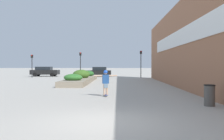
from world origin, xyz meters
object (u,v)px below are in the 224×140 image
Objects in this scene: trash_bin at (210,95)px; traffic_light_far_left at (32,62)px; skateboarder at (106,80)px; traffic_light_right at (141,60)px; traffic_light_left at (80,61)px; car_center_left at (45,71)px; skateboard at (106,95)px; car_leftmost at (99,72)px.

traffic_light_far_left is at bearing 123.54° from trash_bin.
skateboarder is 21.58m from traffic_light_right.
traffic_light_left is at bearing -1.12° from traffic_light_far_left.
traffic_light_right reaches higher than traffic_light_far_left.
traffic_light_right is at bearing 0.39° from traffic_light_left.
skateboarder is 24.20m from traffic_light_far_left.
car_center_left is (-10.89, 25.25, -0.14)m from skateboarder.
car_center_left is at bearing 146.63° from traffic_light_left.
skateboarder is at bearing 145.39° from trash_bin.
skateboard is at bearing 145.39° from trash_bin.
skateboarder is 0.32× the size of car_center_left.
car_leftmost is at bearing 151.89° from traffic_light_right.
car_center_left is at bearing 101.56° from skateboard.
car_leftmost is at bearing 103.95° from trash_bin.
traffic_light_right is at bearing -118.11° from car_leftmost.
traffic_light_right is at bearing 67.62° from skateboarder.
skateboarder is at bearing -61.46° from traffic_light_far_left.
traffic_light_far_left is (-11.55, 21.23, 2.17)m from skateboard.
traffic_light_left is 8.55m from traffic_light_right.
skateboard is at bearing -77.73° from traffic_light_left.
skateboard is at bearing 23.34° from car_center_left.
traffic_light_right reaches higher than traffic_light_left.
car_center_left reaches higher than skateboard.
skateboard is 0.87m from skateboarder.
trash_bin is (4.65, -3.21, -0.47)m from skateboarder.
traffic_light_far_left reaches higher than car_center_left.
skateboarder is 0.36× the size of car_leftmost.
traffic_light_left is at bearing 90.50° from skateboarder.
skateboard is 0.67× the size of trash_bin.
trash_bin is at bearing 28.64° from car_center_left.
traffic_light_far_left is at bearing 106.77° from skateboarder.
car_leftmost reaches higher than skateboard.
skateboarder is 27.50m from car_center_left.
skateboard is at bearing -174.81° from car_leftmost.
car_leftmost reaches higher than skateboarder.
traffic_light_left reaches higher than trash_bin.
car_center_left is 4.32m from traffic_light_far_left.
traffic_light_far_left is at bearing -9.26° from car_center_left.
car_center_left reaches higher than trash_bin.
skateboarder is 0.43× the size of traffic_light_far_left.
car_center_left reaches higher than skateboarder.
traffic_light_left is (6.31, -4.15, 1.63)m from car_center_left.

